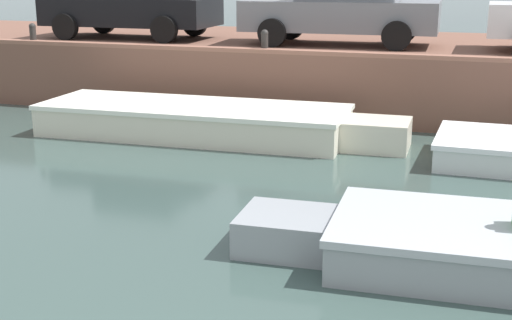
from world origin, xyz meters
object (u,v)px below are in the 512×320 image
object	(u,v)px
mooring_bollard_mid	(265,40)
boat_moored_west_cream	(208,121)
car_left_inner_grey	(343,5)
mooring_bollard_west	(33,33)
car_leftmost_black	(133,2)

from	to	relation	value
mooring_bollard_mid	boat_moored_west_cream	bearing A→B (deg)	-105.30
car_left_inner_grey	mooring_bollard_west	xyz separation A→B (m)	(-6.55, -1.83, -0.61)
mooring_bollard_west	mooring_bollard_mid	size ratio (longest dim) A/B	1.00
boat_moored_west_cream	mooring_bollard_west	bearing A→B (deg)	159.42
boat_moored_west_cream	car_leftmost_black	world-z (taller)	car_leftmost_black
boat_moored_west_cream	car_left_inner_grey	distance (m)	4.46
mooring_bollard_mid	car_left_inner_grey	bearing A→B (deg)	56.95
car_leftmost_black	car_left_inner_grey	world-z (taller)	same
car_leftmost_black	mooring_bollard_west	size ratio (longest dim) A/B	9.08
car_leftmost_black	car_left_inner_grey	bearing A→B (deg)	0.02
car_left_inner_grey	mooring_bollard_mid	xyz separation A→B (m)	(-1.19, -1.83, -0.61)
boat_moored_west_cream	car_left_inner_grey	size ratio (longest dim) A/B	1.59
car_leftmost_black	mooring_bollard_mid	xyz separation A→B (m)	(3.82, -1.83, -0.61)
boat_moored_west_cream	mooring_bollard_west	world-z (taller)	mooring_bollard_west
car_left_inner_grey	mooring_bollard_west	distance (m)	6.83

